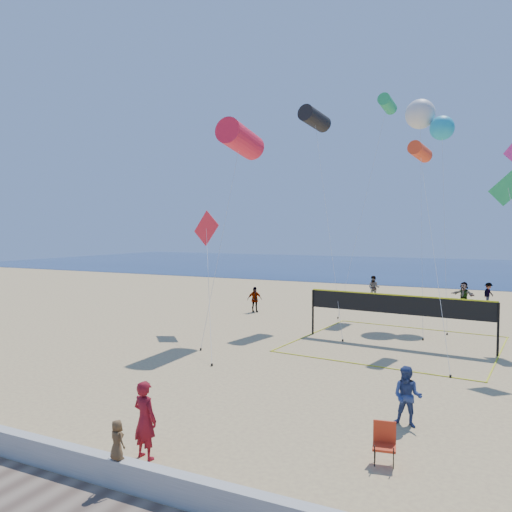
% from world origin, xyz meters
% --- Properties ---
extents(ground, '(120.00, 120.00, 0.00)m').
position_xyz_m(ground, '(0.00, 0.00, 0.00)').
color(ground, tan).
rests_on(ground, ground).
extents(ocean, '(140.00, 50.00, 0.03)m').
position_xyz_m(ocean, '(0.00, 62.00, 0.01)').
color(ocean, '#10234D').
rests_on(ocean, ground).
extents(seawall, '(32.00, 0.30, 0.60)m').
position_xyz_m(seawall, '(0.00, -3.00, 0.30)').
color(seawall, beige).
rests_on(seawall, ground).
extents(woman, '(0.73, 0.54, 1.82)m').
position_xyz_m(woman, '(-2.48, -1.72, 0.91)').
color(woman, maroon).
rests_on(woman, ground).
extents(toddler, '(0.46, 0.36, 0.82)m').
position_xyz_m(toddler, '(-2.14, -3.04, 1.01)').
color(toddler, brown).
rests_on(toddler, seawall).
extents(bystander_a, '(0.83, 0.66, 1.63)m').
position_xyz_m(bystander_a, '(2.70, 2.88, 0.82)').
color(bystander_a, navy).
rests_on(bystander_a, ground).
extents(far_person_0, '(0.99, 0.93, 1.64)m').
position_xyz_m(far_person_0, '(-9.22, 17.94, 0.82)').
color(far_person_0, gray).
rests_on(far_person_0, ground).
extents(far_person_1, '(1.73, 1.25, 1.81)m').
position_xyz_m(far_person_1, '(2.85, 25.40, 0.91)').
color(far_person_1, gray).
rests_on(far_person_1, ground).
extents(far_person_3, '(0.90, 0.71, 1.82)m').
position_xyz_m(far_person_3, '(-3.56, 27.06, 0.91)').
color(far_person_3, gray).
rests_on(far_person_3, ground).
extents(far_person_4, '(0.99, 1.14, 1.52)m').
position_xyz_m(far_person_4, '(4.33, 28.56, 0.76)').
color(far_person_4, gray).
rests_on(far_person_4, ground).
extents(camp_chair, '(0.58, 0.70, 1.05)m').
position_xyz_m(camp_chair, '(2.58, 0.42, 0.53)').
color(camp_chair, red).
rests_on(camp_chair, ground).
extents(volleyball_net, '(9.47, 9.34, 2.33)m').
position_xyz_m(volleyball_net, '(0.68, 12.67, 1.59)').
color(volleyball_net, black).
rests_on(volleyball_net, ground).
extents(kite_0, '(1.40, 5.51, 10.69)m').
position_xyz_m(kite_0, '(-6.89, 11.57, 9.83)').
color(kite_0, red).
rests_on(kite_0, ground).
extents(kite_1, '(4.09, 6.66, 12.52)m').
position_xyz_m(kite_1, '(-5.07, 17.51, 11.86)').
color(kite_1, black).
rests_on(kite_1, ground).
extents(kite_2, '(2.55, 6.97, 9.49)m').
position_xyz_m(kite_2, '(1.39, 14.20, 9.02)').
color(kite_2, '#F03F1D').
rests_on(kite_2, ground).
extents(kite_3, '(5.07, 6.63, 6.35)m').
position_xyz_m(kite_3, '(-9.05, 11.78, 5.18)').
color(kite_3, red).
rests_on(kite_3, ground).
extents(kite_4, '(1.96, 6.07, 7.66)m').
position_xyz_m(kite_4, '(5.21, 10.67, 6.48)').
color(kite_4, '#27A659').
rests_on(kite_4, ground).
extents(kite_6, '(2.47, 8.41, 13.26)m').
position_xyz_m(kite_6, '(0.39, 21.29, 12.36)').
color(kite_6, silver).
rests_on(kite_6, ground).
extents(kite_7, '(1.91, 6.07, 12.07)m').
position_xyz_m(kite_7, '(1.70, 20.96, 11.35)').
color(kite_7, '#21A7C8').
rests_on(kite_7, ground).
extents(kite_8, '(2.19, 6.56, 14.29)m').
position_xyz_m(kite_8, '(-2.03, 23.48, 13.72)').
color(kite_8, '#27A659').
rests_on(kite_8, ground).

